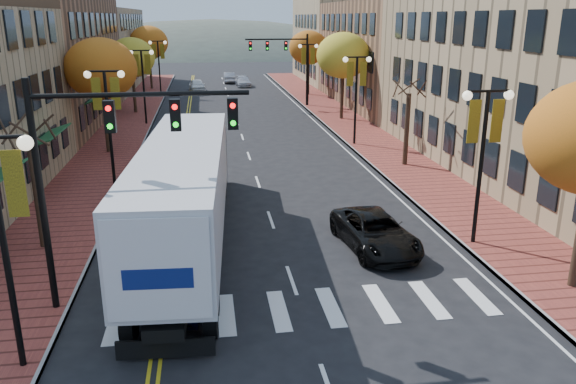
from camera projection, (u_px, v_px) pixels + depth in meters
name	position (u px, v px, depth m)	size (l,w,h in m)	color
ground	(314.00, 345.00, 15.30)	(200.00, 200.00, 0.00)	black
sidewalk_left	(126.00, 128.00, 44.69)	(4.00, 85.00, 0.15)	brown
sidewalk_right	(345.00, 122.00, 47.21)	(4.00, 85.00, 0.15)	brown
building_left_mid	(23.00, 56.00, 45.25)	(12.00, 24.00, 11.00)	brown
building_left_far	(85.00, 49.00, 69.08)	(12.00, 26.00, 9.50)	#9E8966
building_right_mid	(416.00, 54.00, 56.04)	(15.00, 24.00, 10.00)	brown
building_right_far	(358.00, 40.00, 76.66)	(15.00, 20.00, 11.00)	#9E8966
tree_left_a	(37.00, 194.00, 20.91)	(0.28, 0.28, 4.20)	#382619
tree_left_b	(101.00, 69.00, 35.06)	(4.48, 4.48, 7.21)	#382619
tree_left_c	(131.00, 58.00, 50.28)	(4.16, 4.16, 6.69)	#382619
tree_left_d	(149.00, 43.00, 67.11)	(4.61, 4.61, 7.42)	#382619
tree_right_b	(407.00, 129.00, 32.88)	(0.28, 0.28, 4.20)	#382619
tree_right_c	(343.00, 56.00, 47.03)	(4.48, 4.48, 7.21)	#382619
tree_right_d	(308.00, 48.00, 62.18)	(4.35, 4.35, 7.00)	#382619
lamp_left_b	(107.00, 106.00, 28.07)	(1.96, 0.36, 6.05)	black
lamp_left_c	(143.00, 72.00, 45.06)	(1.96, 0.36, 6.05)	black
lamp_left_d	(159.00, 57.00, 62.05)	(1.96, 0.36, 6.05)	black
lamp_right_a	(484.00, 138.00, 20.73)	(1.96, 0.36, 6.05)	black
lamp_right_b	(356.00, 83.00, 37.72)	(1.96, 0.36, 6.05)	black
lamp_right_c	(308.00, 62.00, 54.71)	(1.96, 0.36, 6.05)	black
traffic_mast_near	(107.00, 151.00, 15.89)	(6.10, 0.35, 7.00)	black
traffic_mast_far	(288.00, 56.00, 54.24)	(6.10, 0.34, 7.00)	black
semi_truck	(187.00, 183.00, 21.40)	(3.73, 17.11, 4.25)	black
navy_sedan	(179.00, 280.00, 17.48)	(1.54, 4.42, 1.46)	black
black_suv	(375.00, 232.00, 21.48)	(2.26, 4.91, 1.36)	black
car_far_white	(197.00, 85.00, 67.02)	(1.69, 4.19, 1.43)	white
car_far_silver	(243.00, 81.00, 71.93)	(1.79, 4.40, 1.28)	#B2B3BB
car_far_oncoming	(229.00, 78.00, 75.91)	(1.45, 4.16, 1.37)	#AFAFB7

